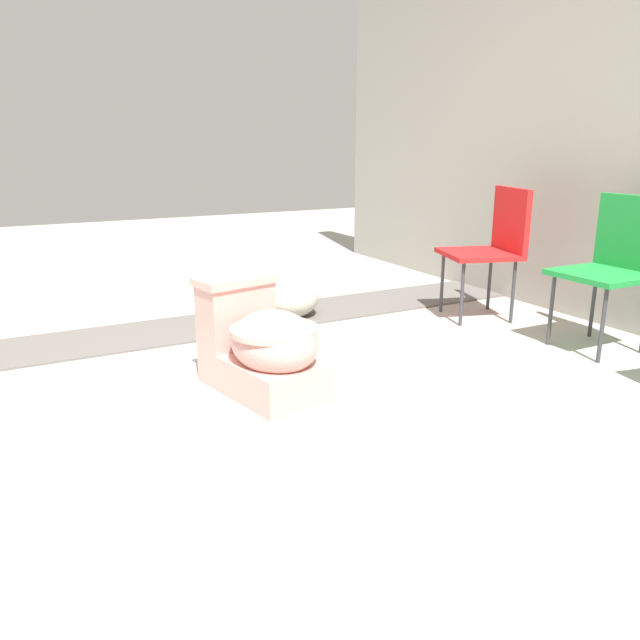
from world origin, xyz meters
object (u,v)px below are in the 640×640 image
Objects in this scene: boulder_near at (288,297)px; folding_chair_left at (494,239)px; toilet at (262,346)px; folding_chair_middle at (617,256)px.

folding_chair_left is at bearing 62.95° from boulder_near.
toilet is 1.74× the size of boulder_near.
folding_chair_left is 1.38m from boulder_near.
folding_chair_left reaches higher than boulder_near.
toilet is 0.83× the size of folding_chair_left.
folding_chair_middle reaches higher than boulder_near.
toilet reaches higher than boulder_near.
toilet is at bearing 32.81° from folding_chair_left.
folding_chair_middle is (0.30, 1.97, 0.29)m from toilet.
toilet is at bearing -7.99° from folding_chair_middle.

